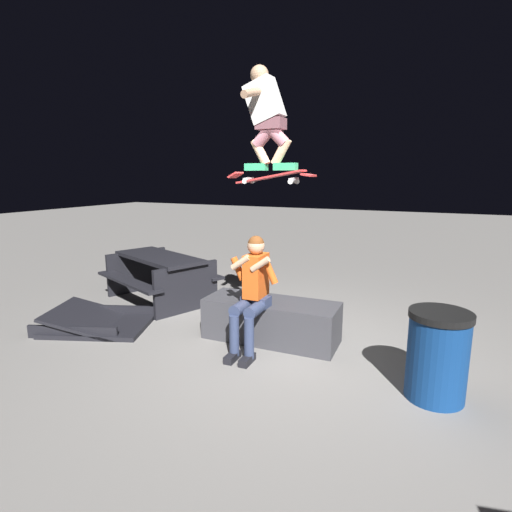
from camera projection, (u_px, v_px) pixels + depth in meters
The scene contains 8 objects.
ground_plane at pixel (285, 348), 4.77m from camera, with size 40.00×40.00×0.00m, color slate.
ledge_box_main at pixel (271, 320), 4.98m from camera, with size 1.65×0.61×0.51m, color #38383D.
person_sitting_on_ledge at pixel (252, 288), 4.59m from camera, with size 0.59×0.76×1.34m.
skateboard at pixel (270, 177), 4.53m from camera, with size 1.02×0.23×0.16m.
skater_airborne at pixel (266, 113), 4.41m from camera, with size 0.62×0.89×1.12m.
kicker_ramp at pixel (100, 323), 5.44m from camera, with size 1.54×1.36×0.36m.
picnic_table_back at pixel (160, 271), 6.52m from camera, with size 2.07×1.87×0.75m.
trash_bin at pixel (437, 355), 3.64m from camera, with size 0.55×0.55×0.83m.
Camera 1 is at (-1.60, 4.18, 2.01)m, focal length 28.28 mm.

